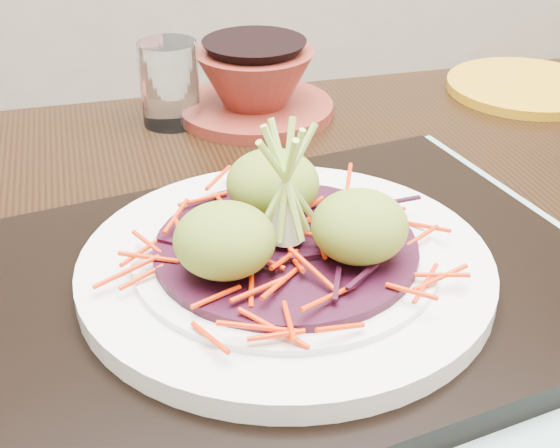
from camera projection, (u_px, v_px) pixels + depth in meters
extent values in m
cube|color=black|center=(267.00, 285.00, 0.59)|extent=(1.15, 0.81, 0.04)
cube|color=black|center=(548.00, 304.00, 1.15)|extent=(0.06, 0.06, 0.65)
cube|color=#80A59D|center=(286.00, 302.00, 0.54)|extent=(0.57, 0.49, 0.00)
cube|color=black|center=(286.00, 288.00, 0.54)|extent=(0.49, 0.41, 0.02)
cylinder|color=white|center=(286.00, 267.00, 0.53)|extent=(0.28, 0.28, 0.02)
cylinder|color=white|center=(286.00, 256.00, 0.52)|extent=(0.20, 0.20, 0.01)
cylinder|color=#320A1C|center=(286.00, 248.00, 0.52)|extent=(0.18, 0.18, 0.01)
ellipsoid|color=olive|center=(225.00, 241.00, 0.48)|extent=(0.07, 0.07, 0.05)
ellipsoid|color=olive|center=(360.00, 227.00, 0.49)|extent=(0.07, 0.07, 0.05)
ellipsoid|color=olive|center=(273.00, 184.00, 0.54)|extent=(0.07, 0.07, 0.05)
cylinder|color=white|center=(170.00, 83.00, 0.80)|extent=(0.06, 0.06, 0.09)
cylinder|color=maroon|center=(255.00, 109.00, 0.83)|extent=(0.21, 0.21, 0.01)
cylinder|color=#BD8315|center=(526.00, 87.00, 0.89)|extent=(0.23, 0.23, 0.01)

